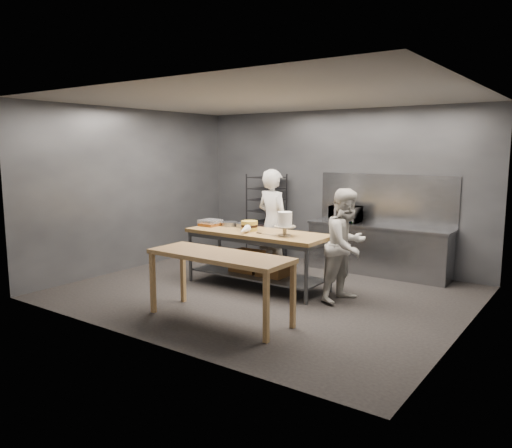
{
  "coord_description": "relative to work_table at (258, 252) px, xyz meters",
  "views": [
    {
      "loc": [
        4.34,
        -6.32,
        2.26
      ],
      "look_at": [
        -0.29,
        0.18,
        1.05
      ],
      "focal_mm": 35.0,
      "sensor_mm": 36.0,
      "label": 1
    }
  ],
  "objects": [
    {
      "name": "back_counter",
      "position": [
        1.3,
        1.94,
        -0.12
      ],
      "size": [
        2.6,
        0.6,
        0.9
      ],
      "color": "slate",
      "rests_on": "ground"
    },
    {
      "name": "piping_bag",
      "position": [
        -0.04,
        -0.33,
        0.41
      ],
      "size": [
        0.24,
        0.4,
        0.12
      ],
      "primitive_type": "cone",
      "rotation": [
        1.57,
        0.0,
        0.34
      ],
      "color": "white",
      "rests_on": "work_table"
    },
    {
      "name": "work_table",
      "position": [
        0.0,
        0.0,
        0.0
      ],
      "size": [
        2.4,
        0.9,
        0.92
      ],
      "color": "olive",
      "rests_on": "ground"
    },
    {
      "name": "back_wall",
      "position": [
        0.3,
        2.26,
        0.93
      ],
      "size": [
        6.0,
        0.04,
        3.0
      ],
      "primitive_type": "cube",
      "color": "#4C4F54",
      "rests_on": "ground"
    },
    {
      "name": "near_counter",
      "position": [
        0.54,
        -1.64,
        0.24
      ],
      "size": [
        2.0,
        0.7,
        0.9
      ],
      "color": "brown",
      "rests_on": "ground"
    },
    {
      "name": "offset_spatula",
      "position": [
        0.22,
        -0.16,
        0.35
      ],
      "size": [
        0.36,
        0.02,
        0.02
      ],
      "color": "slate",
      "rests_on": "work_table"
    },
    {
      "name": "pastry_clamshells",
      "position": [
        -1.02,
        0.0,
        0.4
      ],
      "size": [
        0.32,
        0.33,
        0.11
      ],
      "color": "#A15420",
      "rests_on": "work_table"
    },
    {
      "name": "speed_rack",
      "position": [
        -1.09,
        1.86,
        0.28
      ],
      "size": [
        0.67,
        0.72,
        1.75
      ],
      "color": "black",
      "rests_on": "ground"
    },
    {
      "name": "splashback_panel",
      "position": [
        1.3,
        2.24,
        0.78
      ],
      "size": [
        2.6,
        0.02,
        0.9
      ],
      "primitive_type": "cube",
      "color": "slate",
      "rests_on": "back_counter"
    },
    {
      "name": "microwave",
      "position": [
        0.64,
        1.94,
        0.48
      ],
      "size": [
        0.54,
        0.37,
        0.3
      ],
      "primitive_type": "imported",
      "color": "black",
      "rests_on": "back_counter"
    },
    {
      "name": "ground",
      "position": [
        0.3,
        -0.24,
        -0.57
      ],
      "size": [
        6.0,
        6.0,
        0.0
      ],
      "primitive_type": "plane",
      "color": "black",
      "rests_on": "ground"
    },
    {
      "name": "frosted_cake_stand",
      "position": [
        0.59,
        -0.12,
        0.58
      ],
      "size": [
        0.34,
        0.34,
        0.38
      ],
      "color": "#B1A58D",
      "rests_on": "work_table"
    },
    {
      "name": "cake_pans",
      "position": [
        -0.71,
        0.18,
        0.39
      ],
      "size": [
        0.89,
        0.32,
        0.07
      ],
      "color": "gray",
      "rests_on": "work_table"
    },
    {
      "name": "chef_right",
      "position": [
        1.53,
        0.11,
        0.27
      ],
      "size": [
        0.79,
        0.93,
        1.69
      ],
      "primitive_type": "imported",
      "rotation": [
        0.0,
        0.0,
        1.36
      ],
      "color": "silver",
      "rests_on": "ground"
    },
    {
      "name": "layer_cake",
      "position": [
        -0.16,
        -0.01,
        0.43
      ],
      "size": [
        0.27,
        0.27,
        0.16
      ],
      "color": "#E0C347",
      "rests_on": "work_table"
    },
    {
      "name": "chef_behind",
      "position": [
        -0.17,
        0.71,
        0.38
      ],
      "size": [
        0.78,
        0.59,
        1.91
      ],
      "primitive_type": "imported",
      "rotation": [
        0.0,
        0.0,
        2.93
      ],
      "color": "silver",
      "rests_on": "ground"
    }
  ]
}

